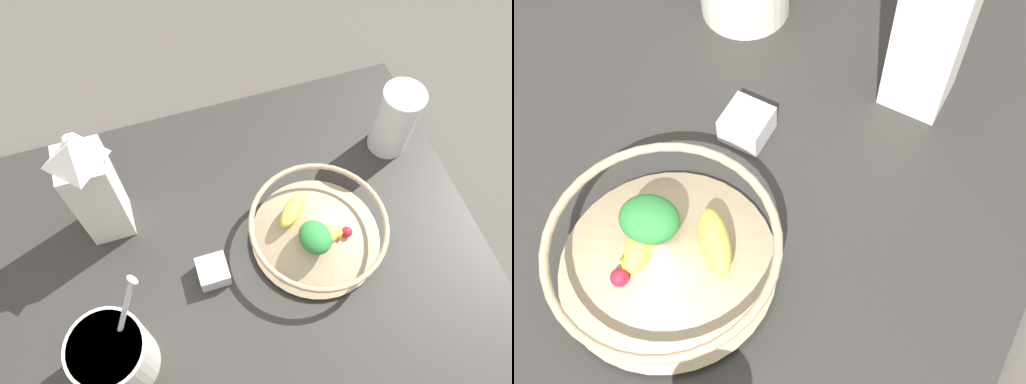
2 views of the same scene
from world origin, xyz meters
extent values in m
plane|color=#4C4742|center=(0.00, 0.00, 0.00)|extent=(6.00, 6.00, 0.00)
cube|color=#2D2B28|center=(0.00, 0.00, 0.02)|extent=(1.01, 1.01, 0.04)
cylinder|color=tan|center=(-0.20, -0.15, 0.04)|extent=(0.13, 0.13, 0.01)
cone|color=tan|center=(-0.20, -0.15, 0.07)|extent=(0.23, 0.23, 0.05)
torus|color=tan|center=(-0.20, -0.15, 0.10)|extent=(0.24, 0.24, 0.01)
ellipsoid|color=#EFD64C|center=(-0.17, -0.19, 0.09)|extent=(0.08, 0.07, 0.03)
ellipsoid|color=#EFD64C|center=(-0.21, -0.13, 0.09)|extent=(0.07, 0.04, 0.03)
cylinder|color=orange|center=(-0.22, -0.14, 0.08)|extent=(0.04, 0.04, 0.02)
sphere|color=red|center=(-0.25, -0.13, 0.09)|extent=(0.02, 0.02, 0.02)
sphere|color=red|center=(-0.23, -0.15, 0.08)|extent=(0.01, 0.01, 0.01)
sphere|color=red|center=(-0.20, -0.14, 0.08)|extent=(0.01, 0.01, 0.01)
sphere|color=red|center=(-0.22, -0.13, 0.08)|extent=(0.02, 0.02, 0.02)
ellipsoid|color=#2D7F38|center=(-0.19, -0.13, 0.11)|extent=(0.06, 0.07, 0.04)
cube|color=silver|center=(0.14, -0.29, 0.15)|extent=(0.07, 0.07, 0.22)
pyramid|color=silver|center=(0.14, -0.29, 0.28)|extent=(0.07, 0.07, 0.04)
cylinder|color=white|center=(0.14, -0.31, 0.28)|extent=(0.03, 0.01, 0.03)
cylinder|color=silver|center=(0.17, -0.04, 0.10)|extent=(0.12, 0.12, 0.13)
cylinder|color=white|center=(0.17, -0.04, 0.15)|extent=(0.11, 0.11, 0.02)
cylinder|color=silver|center=(0.13, -0.06, 0.18)|extent=(0.08, 0.06, 0.15)
ellipsoid|color=silver|center=(0.10, -0.09, 0.25)|extent=(0.02, 0.02, 0.01)
cylinder|color=white|center=(-0.42, -0.30, 0.11)|extent=(0.08, 0.08, 0.16)
torus|color=white|center=(-0.42, -0.30, 0.19)|extent=(0.08, 0.08, 0.01)
cube|color=silver|center=(-0.01, -0.14, 0.06)|extent=(0.05, 0.05, 0.04)
cube|color=brown|center=(-0.01, -0.14, 0.05)|extent=(0.04, 0.04, 0.02)
camera|label=1|loc=(0.01, 0.16, 0.88)|focal=35.00mm
camera|label=2|loc=(-0.42, -0.39, 0.75)|focal=50.00mm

